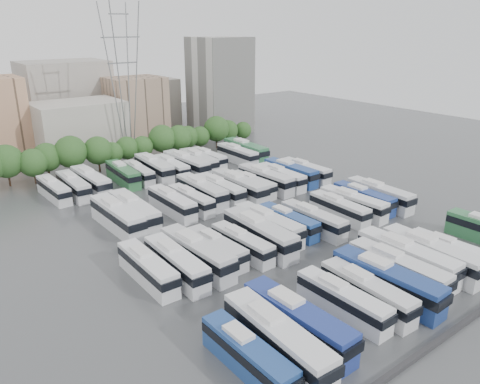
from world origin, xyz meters
TOP-DOWN VIEW (x-y plane):
  - ground at (0.00, 0.00)m, footprint 220.00×220.00m
  - parapet at (0.00, -33.00)m, footprint 56.00×0.50m
  - tree_line at (-3.20, 42.10)m, footprint 65.38×7.68m
  - city_buildings at (-7.46, 71.86)m, footprint 102.00×35.00m
  - apartment_tower at (34.00, 58.00)m, footprint 14.00×14.00m
  - electricity_pylon at (2.00, 50.00)m, footprint 9.00×6.91m
  - bus_r0_s0 at (-21.54, -24.76)m, footprint 2.52×11.32m
  - bus_r0_s1 at (-18.29, -24.95)m, footprint 3.63×13.75m
  - bus_r0_s2 at (-14.85, -24.08)m, footprint 3.22×13.38m
  - bus_r0_s4 at (-8.24, -24.09)m, footprint 2.65×11.48m
  - bus_r0_s5 at (-4.94, -24.63)m, footprint 3.14×12.01m
  - bus_r0_s6 at (-1.72, -24.83)m, footprint 3.39×13.63m
  - bus_r0_s7 at (1.70, -23.90)m, footprint 2.91×12.87m
  - bus_r0_s8 at (4.98, -22.93)m, footprint 3.00×13.43m
  - bus_r0_s9 at (8.24, -24.25)m, footprint 3.36×13.42m
  - bus_r0_s10 at (11.44, -25.14)m, footprint 2.91×11.21m
  - bus_r1_s0 at (-21.43, -5.31)m, footprint 2.66×11.79m
  - bus_r1_s1 at (-18.15, -6.39)m, footprint 2.98×12.38m
  - bus_r1_s2 at (-14.87, -6.01)m, footprint 3.43×13.24m
  - bus_r1_s3 at (-11.60, -5.64)m, footprint 2.76×10.85m
  - bus_r1_s4 at (-8.24, -6.77)m, footprint 2.76×10.96m
  - bus_r1_s5 at (-4.92, -6.37)m, footprint 3.40×13.69m
  - bus_r1_s6 at (-1.80, -4.63)m, footprint 3.03×12.67m
  - bus_r1_s7 at (1.67, -5.08)m, footprint 2.69×11.06m
  - bus_r1_s8 at (4.91, -7.07)m, footprint 2.70×11.69m
  - bus_r1_s10 at (11.56, -6.29)m, footprint 2.87×11.35m
  - bus_r1_s11 at (14.80, -6.40)m, footprint 3.19×12.24m
  - bus_r1_s12 at (18.24, -5.75)m, footprint 2.78×11.74m
  - bus_r1_s13 at (21.45, -6.55)m, footprint 3.23×12.74m
  - bus_r2_s1 at (-17.96, 11.32)m, footprint 3.27×13.61m
  - bus_r2_s2 at (-15.08, 11.65)m, footprint 3.26×13.61m
  - bus_r2_s4 at (-8.34, 11.80)m, footprint 2.64×11.95m
  - bus_r2_s5 at (-4.90, 11.49)m, footprint 2.69×11.03m
  - bus_r2_s6 at (-1.60, 13.26)m, footprint 3.05×13.04m
  - bus_r2_s7 at (1.59, 12.34)m, footprint 2.68×12.24m
  - bus_r2_s8 at (5.02, 11.14)m, footprint 3.05×13.40m
  - bus_r2_s9 at (8.11, 11.36)m, footprint 2.77×11.04m
  - bus_r2_s10 at (11.48, 11.58)m, footprint 3.27×13.01m
  - bus_r2_s11 at (14.99, 11.19)m, footprint 2.76×11.88m
  - bus_r2_s12 at (18.21, 11.92)m, footprint 3.10×12.75m
  - bus_r2_s13 at (21.44, 11.18)m, footprint 2.84×11.93m
  - bus_r3_s0 at (-21.51, 30.49)m, footprint 2.92×11.39m
  - bus_r3_s1 at (-18.16, 30.02)m, footprint 2.74×12.05m
  - bus_r3_s2 at (-14.85, 30.37)m, footprint 3.17×12.98m
  - bus_r3_s4 at (-8.16, 31.16)m, footprint 3.23×12.23m
  - bus_r3_s5 at (-5.07, 30.69)m, footprint 2.88×10.99m
  - bus_r3_s6 at (-1.64, 30.76)m, footprint 3.53×13.35m
  - bus_r3_s7 at (1.51, 29.43)m, footprint 3.05×12.05m
  - bus_r3_s8 at (4.81, 28.94)m, footprint 3.48×13.59m
  - bus_r3_s9 at (8.33, 29.73)m, footprint 3.29×12.53m
  - bus_r3_s10 at (11.48, 30.96)m, footprint 2.77×11.36m
  - bus_r3_s12 at (18.21, 29.16)m, footprint 2.70×12.19m
  - bus_r3_s13 at (21.40, 30.21)m, footprint 3.30×13.70m

SIDE VIEW (x-z plane):
  - ground at x=0.00m, z-range 0.00..0.00m
  - parapet at x=0.00m, z-range 0.00..0.50m
  - bus_r1_s3 at x=-11.60m, z-range -0.03..3.35m
  - bus_r1_s4 at x=-8.24m, z-range -0.03..3.38m
  - bus_r3_s5 at x=-5.07m, z-range -0.03..3.39m
  - bus_r2_s9 at x=8.11m, z-range -0.03..3.41m
  - bus_r2_s5 at x=-4.90m, z-range -0.03..3.41m
  - bus_r1_s7 at x=1.67m, z-range -0.03..3.42m
  - bus_r0_s10 at x=11.44m, z-range -0.03..3.46m
  - bus_r1_s10 at x=11.56m, z-range -0.03..3.50m
  - bus_r3_s10 at x=11.48m, z-range -0.03..3.51m
  - bus_r3_s0 at x=-21.51m, z-range -0.03..3.51m
  - bus_r0_s0 at x=-21.54m, z-range -0.03..3.52m
  - bus_r0_s4 at x=-8.24m, z-range -0.03..3.56m
  - bus_r1_s8 at x=4.91m, z-range -0.03..3.63m
  - bus_r1_s12 at x=18.24m, z-range -0.03..3.64m
  - bus_r1_s0 at x=-21.43m, z-range -0.03..3.66m
  - bus_r2_s11 at x=14.99m, z-range -0.03..3.68m
  - bus_r2_s13 at x=21.44m, z-range -0.03..3.69m
  - bus_r0_s5 at x=-4.94m, z-range -0.03..3.70m
  - bus_r2_s4 at x=-8.34m, z-range -0.03..3.71m
  - bus_r3_s7 at x=1.51m, z-range -0.03..3.72m
  - bus_r3_s1 at x=-18.16m, z-range -0.03..3.74m
  - bus_r3_s4 at x=-8.16m, z-range -0.03..3.77m
  - bus_r1_s11 at x=14.80m, z-range -0.03..3.77m
  - bus_r3_s12 at x=18.21m, z-range -0.03..3.79m
  - bus_r2_s7 at x=1.59m, z-range -0.03..3.80m
  - bus_r1_s1 at x=-18.15m, z-range -0.04..3.83m
  - bus_r3_s9 at x=8.33m, z-range -0.04..3.86m
  - bus_r1_s6 at x=-1.80m, z-range -0.04..3.92m
  - bus_r1_s13 at x=21.45m, z-range -0.04..3.93m
  - bus_r2_s12 at x=18.21m, z-range -0.04..3.94m
  - bus_r0_s7 at x=1.70m, z-range -0.04..3.99m
  - bus_r3_s2 at x=-14.85m, z-range -0.04..4.01m
  - bus_r2_s10 at x=11.48m, z-range -0.04..4.02m
  - bus_r2_s6 at x=-1.60m, z-range -0.04..4.04m
  - bus_r1_s2 at x=-14.87m, z-range -0.04..4.08m
  - bus_r3_s6 at x=-1.64m, z-range -0.04..4.11m
  - bus_r0_s2 at x=-14.85m, z-range -0.04..4.14m
  - bus_r0_s9 at x=8.24m, z-range -0.04..4.14m
  - bus_r2_s8 at x=5.02m, z-range -0.04..4.16m
  - bus_r0_s8 at x=4.98m, z-range -0.04..4.17m
  - bus_r3_s8 at x=4.81m, z-range -0.04..4.19m
  - bus_r0_s6 at x=-1.72m, z-range -0.04..4.21m
  - bus_r2_s2 at x=-15.08m, z-range -0.04..4.21m
  - bus_r2_s1 at x=-17.96m, z-range -0.04..4.21m
  - bus_r1_s5 at x=-4.92m, z-range -0.04..4.23m
  - bus_r0_s1 at x=-18.29m, z-range -0.04..4.23m
  - bus_r3_s13 at x=21.40m, z-range -0.04..4.24m
  - tree_line at x=-3.20m, z-range 0.32..8.60m
  - city_buildings at x=-7.46m, z-range -2.13..17.87m
  - apartment_tower at x=34.00m, z-range 0.00..26.00m
  - electricity_pylon at x=2.00m, z-range 1.75..35.57m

